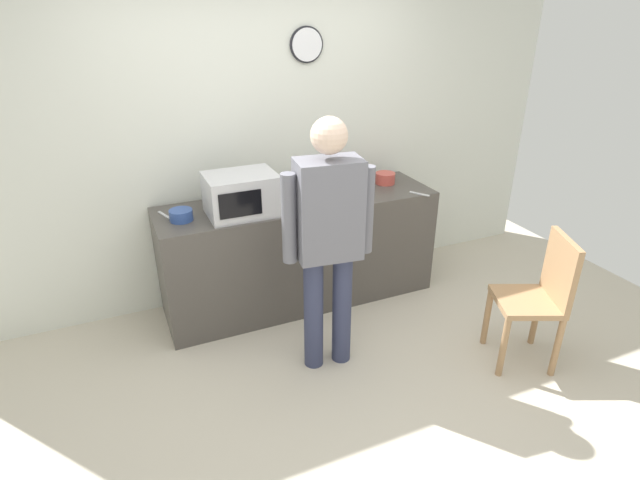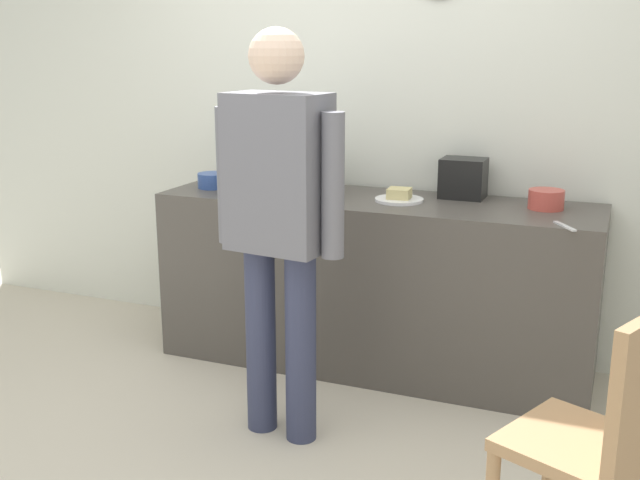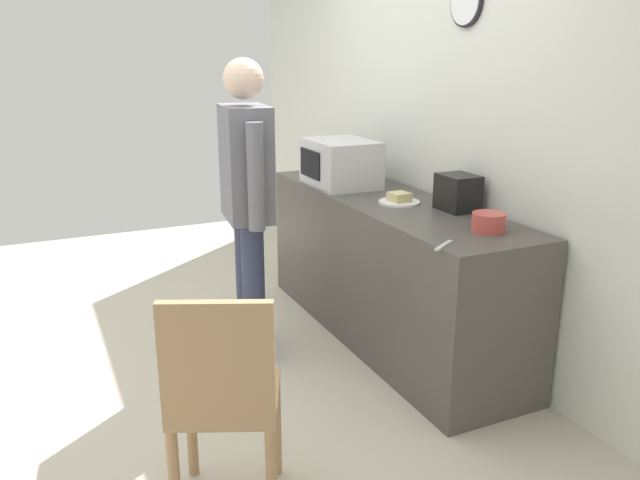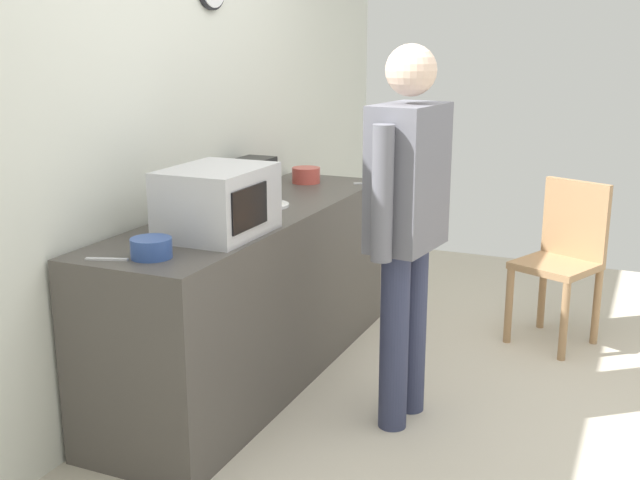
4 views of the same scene
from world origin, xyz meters
name	(u,v)px [view 2 (image 2 of 4)]	position (x,y,z in m)	size (l,w,h in m)	color
ground_plane	(234,472)	(0.00, 0.00, 0.00)	(6.00, 6.00, 0.00)	beige
back_wall	(368,110)	(0.00, 1.60, 1.30)	(5.40, 0.13, 2.60)	silver
kitchen_counter	(374,283)	(0.17, 1.22, 0.45)	(2.21, 0.62, 0.89)	#4C4742
microwave	(281,166)	(-0.31, 1.13, 1.04)	(0.50, 0.39, 0.30)	silver
sandwich_plate	(399,197)	(0.30, 1.21, 0.91)	(0.24, 0.24, 0.07)	white
salad_bowl	(213,180)	(-0.74, 1.18, 0.93)	(0.16, 0.16, 0.08)	#33519E
cereal_bowl	(546,199)	(0.99, 1.29, 0.94)	(0.17, 0.17, 0.09)	#C64C42
toaster	(463,178)	(0.57, 1.42, 0.99)	(0.22, 0.18, 0.20)	black
fork_utensil	(210,182)	(-0.84, 1.32, 0.90)	(0.17, 0.02, 0.01)	silver
spoon_utensil	(565,226)	(1.11, 0.95, 0.90)	(0.17, 0.02, 0.01)	silver
person_standing	(279,209)	(0.04, 0.37, 1.00)	(0.59, 0.29, 1.71)	#313654
wooden_chair	(604,438)	(1.34, -0.18, 0.52)	(0.53, 0.53, 0.94)	#A87F56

